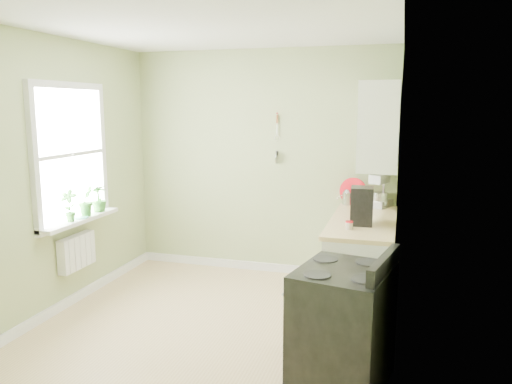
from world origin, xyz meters
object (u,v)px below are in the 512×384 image
(stand_mixer, at_px, (380,191))
(coffee_maker, at_px, (361,207))
(stove, at_px, (343,326))
(kettle, at_px, (347,197))

(stand_mixer, xyz_separation_m, coffee_maker, (-0.13, -0.97, -0.00))
(coffee_maker, bearing_deg, stove, -90.38)
(stove, relative_size, stand_mixer, 2.44)
(stand_mixer, height_order, coffee_maker, stand_mixer)
(stove, relative_size, kettle, 5.59)
(stand_mixer, bearing_deg, coffee_maker, -97.84)
(kettle, height_order, coffee_maker, coffee_maker)
(stove, distance_m, kettle, 2.34)
(stove, distance_m, coffee_maker, 1.46)
(stand_mixer, relative_size, coffee_maker, 1.13)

